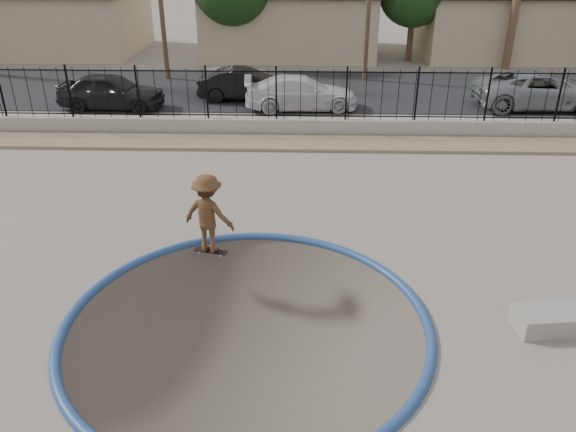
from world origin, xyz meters
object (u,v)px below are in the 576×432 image
Objects in this scene: car_b at (246,84)px; car_c at (301,93)px; skater at (209,218)px; car_d at (540,90)px; car_a at (111,91)px; concrete_ledge at (559,319)px; skateboard at (211,251)px.

car_b is 2.81m from car_c.
skater reaches higher than car_d.
concrete_ledge is at bearing -133.92° from car_a.
car_c is 0.87× the size of car_d.
car_a reaches higher than car_c.
skater is 7.39m from concrete_ledge.
car_b reaches higher than car_c.
car_a is 0.80× the size of car_d.
skateboard is at bearing 165.29° from car_c.
concrete_ledge is (6.90, -2.55, 0.15)m from skateboard.
car_d is at bearing -114.77° from skater.
car_b is (-0.49, 13.40, -0.21)m from skater.
car_c is 10.01m from car_d.
car_a is at bearing -44.30° from skater.
car_c is (1.95, 12.02, 0.66)m from skateboard.
car_d is at bearing -92.67° from car_c.
car_b is at bearing -69.00° from skater.
car_d is at bearing -94.29° from car_b.
car_c is at bearing 91.00° from car_d.
car_c is at bearing 94.75° from skateboard.
skater reaches higher than car_a.
skater is at bearing 165.29° from car_c.
skater reaches higher than car_b.
car_a is 5.70m from car_b.
skater is 17.30m from car_d.
car_b is 0.88× the size of car_c.
car_d is (17.91, 0.71, 0.01)m from car_a.
concrete_ledge is 0.34× the size of car_c.
concrete_ledge is 19.28m from car_a.
skateboard is 0.19× the size of car_b.
car_a is at bearing 86.10° from car_c.
concrete_ledge is at bearing 159.67° from car_d.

